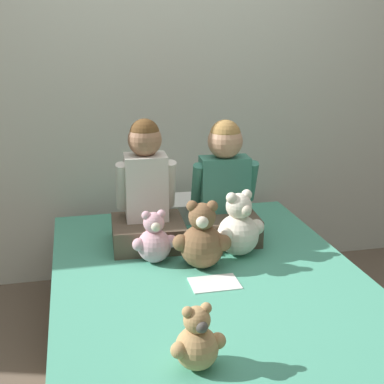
{
  "coord_description": "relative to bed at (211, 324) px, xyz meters",
  "views": [
    {
      "loc": [
        -0.55,
        -2.05,
        1.51
      ],
      "look_at": [
        0.0,
        0.39,
        0.73
      ],
      "focal_mm": 50.0,
      "sensor_mm": 36.0,
      "label": 1
    }
  ],
  "objects": [
    {
      "name": "child_on_right",
      "position": [
        0.19,
        0.47,
        0.49
      ],
      "size": [
        0.35,
        0.35,
        0.61
      ],
      "rotation": [
        0.0,
        0.0,
        -0.05
      ],
      "color": "brown",
      "rests_on": "bed"
    },
    {
      "name": "ground_plane",
      "position": [
        0.0,
        0.0,
        -0.22
      ],
      "size": [
        14.0,
        14.0,
        0.0
      ],
      "primitive_type": "plane",
      "color": "brown"
    },
    {
      "name": "bed",
      "position": [
        0.0,
        0.0,
        0.0
      ],
      "size": [
        1.39,
        1.94,
        0.45
      ],
      "color": "#997F60",
      "rests_on": "ground_plane"
    },
    {
      "name": "teddy_bear_at_foot_of_bed",
      "position": [
        -0.21,
        -0.61,
        0.32
      ],
      "size": [
        0.19,
        0.14,
        0.23
      ],
      "rotation": [
        0.0,
        0.0,
        0.18
      ],
      "color": "tan",
      "rests_on": "bed"
    },
    {
      "name": "teddy_bear_between_children",
      "position": [
        -0.01,
        0.13,
        0.36
      ],
      "size": [
        0.26,
        0.2,
        0.32
      ],
      "rotation": [
        0.0,
        0.0,
        -0.23
      ],
      "color": "brown",
      "rests_on": "bed"
    },
    {
      "name": "teddy_bear_held_by_left_child",
      "position": [
        -0.22,
        0.24,
        0.33
      ],
      "size": [
        0.21,
        0.16,
        0.25
      ],
      "rotation": [
        0.0,
        0.0,
        0.04
      ],
      "color": "#DBA3B2",
      "rests_on": "bed"
    },
    {
      "name": "teddy_bear_held_by_right_child",
      "position": [
        0.19,
        0.23,
        0.36
      ],
      "size": [
        0.26,
        0.2,
        0.32
      ],
      "rotation": [
        0.0,
        0.0,
        0.35
      ],
      "color": "silver",
      "rests_on": "bed"
    },
    {
      "name": "pillow_at_headboard",
      "position": [
        0.0,
        0.81,
        0.28
      ],
      "size": [
        0.51,
        0.27,
        0.11
      ],
      "color": "white",
      "rests_on": "bed"
    },
    {
      "name": "child_on_left",
      "position": [
        -0.21,
        0.47,
        0.48
      ],
      "size": [
        0.37,
        0.35,
        0.63
      ],
      "rotation": [
        0.0,
        0.0,
        -0.05
      ],
      "color": "brown",
      "rests_on": "bed"
    },
    {
      "name": "wall_behind_bed",
      "position": [
        0.0,
        1.11,
        1.03
      ],
      "size": [
        8.0,
        0.06,
        2.5
      ],
      "color": "beige",
      "rests_on": "ground_plane"
    },
    {
      "name": "sign_card",
      "position": [
        -0.0,
        -0.05,
        0.23
      ],
      "size": [
        0.21,
        0.15,
        0.0
      ],
      "color": "white",
      "rests_on": "bed"
    }
  ]
}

